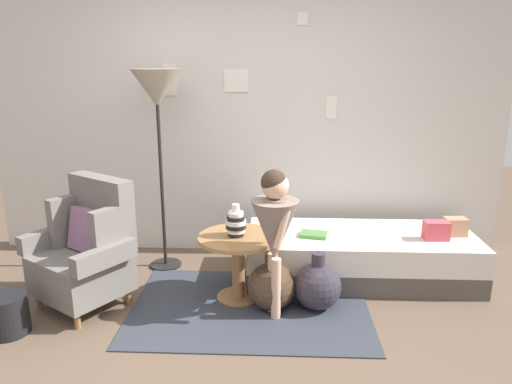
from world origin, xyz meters
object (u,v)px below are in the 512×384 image
(side_table, at_px, (238,253))
(person_child, at_px, (275,225))
(daybed, at_px, (360,256))
(vase_striped, at_px, (236,223))
(armchair, at_px, (87,249))
(magazine_basket, at_px, (7,314))
(book_on_daybed, at_px, (313,235))
(floor_lamp, at_px, (157,96))
(demijohn_near, at_px, (271,286))
(demijohn_far, at_px, (317,286))

(side_table, height_order, person_child, person_child)
(daybed, distance_m, vase_striped, 1.19)
(armchair, bearing_deg, magazine_basket, -131.98)
(side_table, xyz_separation_m, book_on_daybed, (0.60, 0.34, 0.04))
(side_table, relative_size, book_on_daybed, 2.81)
(vase_striped, relative_size, book_on_daybed, 1.14)
(vase_striped, bearing_deg, floor_lamp, 139.77)
(floor_lamp, bearing_deg, demijohn_near, -37.36)
(side_table, bearing_deg, person_child, -42.04)
(side_table, height_order, book_on_daybed, side_table)
(side_table, relative_size, vase_striped, 2.47)
(daybed, bearing_deg, side_table, -157.23)
(demijohn_near, bearing_deg, vase_striped, 151.01)
(side_table, relative_size, floor_lamp, 0.35)
(demijohn_near, relative_size, magazine_basket, 1.59)
(floor_lamp, height_order, demijohn_far, floor_lamp)
(demijohn_far, bearing_deg, book_on_daybed, 90.27)
(book_on_daybed, relative_size, demijohn_far, 0.49)
(book_on_daybed, xyz_separation_m, demijohn_near, (-0.34, -0.49, -0.23))
(armchair, bearing_deg, person_child, -5.39)
(daybed, relative_size, book_on_daybed, 8.65)
(floor_lamp, relative_size, book_on_daybed, 7.94)
(armchair, bearing_deg, demijohn_near, -1.23)
(floor_lamp, relative_size, demijohn_near, 3.92)
(floor_lamp, relative_size, demijohn_far, 3.92)
(side_table, distance_m, book_on_daybed, 0.69)
(vase_striped, height_order, floor_lamp, floor_lamp)
(daybed, relative_size, vase_striped, 7.58)
(side_table, relative_size, magazine_basket, 2.21)
(vase_striped, distance_m, floor_lamp, 1.29)
(person_child, bearing_deg, magazine_basket, -170.00)
(floor_lamp, relative_size, magazine_basket, 6.23)
(demijohn_near, distance_m, magazine_basket, 1.84)
(vase_striped, bearing_deg, armchair, -173.70)
(magazine_basket, bearing_deg, vase_striped, 20.76)
(armchair, height_order, magazine_basket, armchair)
(vase_striped, xyz_separation_m, demijohn_far, (0.62, -0.14, -0.44))
(demijohn_near, distance_m, demijohn_far, 0.35)
(daybed, xyz_separation_m, side_table, (-1.01, -0.42, 0.18))
(armchair, height_order, demijohn_near, armchair)
(side_table, bearing_deg, demijohn_near, -30.03)
(armchair, relative_size, magazine_basket, 3.46)
(floor_lamp, distance_m, demijohn_near, 1.82)
(book_on_daybed, xyz_separation_m, demijohn_far, (0.00, -0.48, -0.23))
(vase_striped, distance_m, book_on_daybed, 0.73)
(side_table, xyz_separation_m, demijohn_near, (0.26, -0.15, -0.20))
(armchair, xyz_separation_m, demijohn_far, (1.73, -0.01, -0.25))
(person_child, bearing_deg, book_on_daybed, 61.71)
(daybed, height_order, side_table, side_table)
(armchair, bearing_deg, demijohn_far, -0.48)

